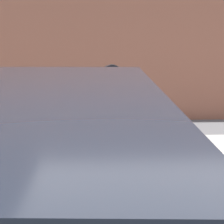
# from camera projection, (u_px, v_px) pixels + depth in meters

# --- Properties ---
(sidewalk) EXTENTS (24.00, 2.80, 0.13)m
(sidewalk) POSITION_uv_depth(u_px,v_px,m) (155.00, 172.00, 3.97)
(sidewalk) COLOR #ADAAA3
(sidewalk) RESTS_ON ground_plane
(parking_meter) EXTENTS (0.20, 0.16, 1.36)m
(parking_meter) POSITION_uv_depth(u_px,v_px,m) (112.00, 107.00, 2.76)
(parking_meter) COLOR #2D2D30
(parking_meter) RESTS_ON sidewalk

